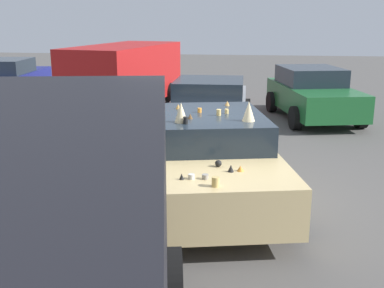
# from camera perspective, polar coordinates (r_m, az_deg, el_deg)

# --- Properties ---
(ground_plane) EXTENTS (60.00, 60.00, 0.00)m
(ground_plane) POSITION_cam_1_polar(r_m,az_deg,el_deg) (7.90, 2.17, -6.39)
(ground_plane) COLOR #514F4C
(art_car_decorated) EXTENTS (4.76, 2.77, 1.67)m
(art_car_decorated) POSITION_cam_1_polar(r_m,az_deg,el_deg) (7.68, 2.21, -1.41)
(art_car_decorated) COLOR #D8BC7F
(art_car_decorated) RESTS_ON ground
(parked_van_behind_left) EXTENTS (5.16, 2.88, 2.03)m
(parked_van_behind_left) POSITION_cam_1_polar(r_m,az_deg,el_deg) (15.20, -8.01, 8.33)
(parked_van_behind_left) COLOR #B21919
(parked_van_behind_left) RESTS_ON ground
(parked_sedan_near_left) EXTENTS (4.10, 2.12, 1.37)m
(parked_sedan_near_left) POSITION_cam_1_polar(r_m,az_deg,el_deg) (12.21, 2.16, 4.71)
(parked_sedan_near_left) COLOR gray
(parked_sedan_near_left) RESTS_ON ground
(parked_sedan_far_left) EXTENTS (4.47, 2.40, 1.42)m
(parked_sedan_far_left) POSITION_cam_1_polar(r_m,az_deg,el_deg) (18.58, -21.16, 7.32)
(parked_sedan_far_left) COLOR navy
(parked_sedan_far_left) RESTS_ON ground
(parked_sedan_row_back_far) EXTENTS (4.22, 2.63, 1.46)m
(parked_sedan_row_back_far) POSITION_cam_1_polar(r_m,az_deg,el_deg) (14.18, 14.23, 5.86)
(parked_sedan_row_back_far) COLOR #1E602D
(parked_sedan_row_back_far) RESTS_ON ground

